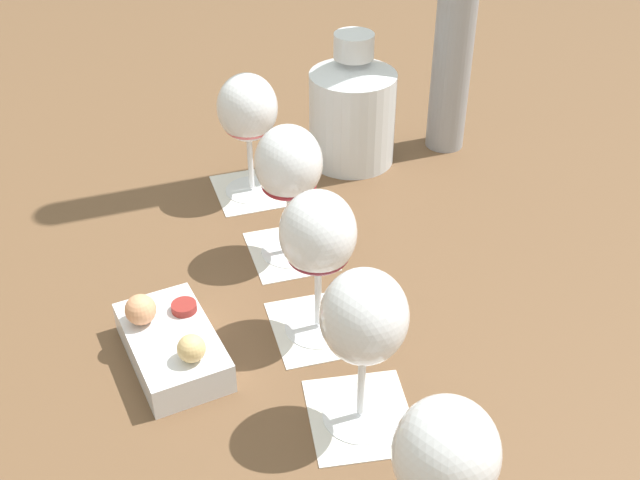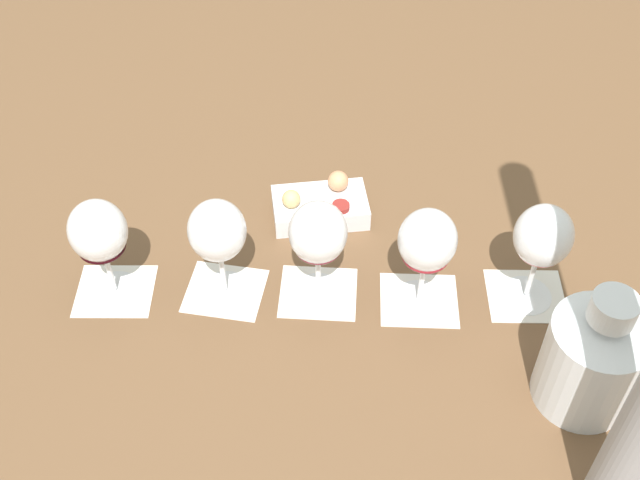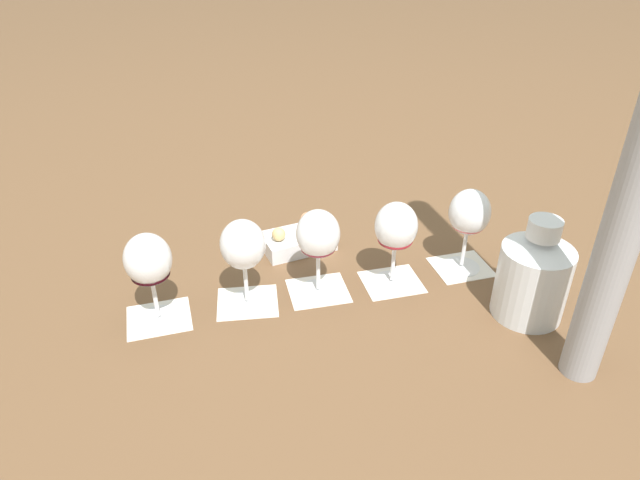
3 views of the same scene
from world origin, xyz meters
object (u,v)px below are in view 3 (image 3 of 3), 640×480
(wine_glass_0, at_px, (469,216))
(snack_dish, at_px, (298,239))
(wine_glass_3, at_px, (243,249))
(ceramic_vase, at_px, (534,275))
(wine_glass_4, at_px, (149,264))
(wine_glass_1, at_px, (396,230))
(wine_glass_2, at_px, (318,239))

(wine_glass_0, height_order, snack_dish, wine_glass_0)
(snack_dish, bearing_deg, wine_glass_3, 4.38)
(ceramic_vase, bearing_deg, wine_glass_4, -59.15)
(wine_glass_0, bearing_deg, wine_glass_4, -44.90)
(wine_glass_4, height_order, ceramic_vase, ceramic_vase)
(ceramic_vase, xyz_separation_m, snack_dish, (0.01, -0.45, -0.06))
(wine_glass_1, xyz_separation_m, snack_dish, (-0.02, -0.21, -0.09))
(wine_glass_1, height_order, wine_glass_3, same)
(wine_glass_2, xyz_separation_m, snack_dish, (-0.11, -0.11, -0.09))
(wine_glass_4, bearing_deg, wine_glass_2, 134.82)
(wine_glass_2, relative_size, snack_dish, 1.02)
(wine_glass_0, xyz_separation_m, ceramic_vase, (0.08, 0.14, -0.03))
(wine_glass_0, distance_m, wine_glass_2, 0.29)
(wine_glass_1, bearing_deg, wine_glass_0, 138.92)
(wine_glass_4, distance_m, snack_dish, 0.34)
(wine_glass_2, distance_m, wine_glass_3, 0.13)
(wine_glass_0, height_order, wine_glass_1, same)
(wine_glass_3, xyz_separation_m, snack_dish, (-0.20, -0.02, -0.09))
(wine_glass_4, relative_size, ceramic_vase, 0.89)
(wine_glass_2, relative_size, ceramic_vase, 0.89)
(ceramic_vase, bearing_deg, wine_glass_2, -69.91)
(wine_glass_1, height_order, ceramic_vase, ceramic_vase)
(wine_glass_1, bearing_deg, ceramic_vase, 97.53)
(wine_glass_1, xyz_separation_m, wine_glass_4, (0.29, -0.31, 0.00))
(wine_glass_1, bearing_deg, wine_glass_2, -48.38)
(wine_glass_2, bearing_deg, wine_glass_1, 131.62)
(wine_glass_4, bearing_deg, ceramic_vase, 120.85)
(wine_glass_1, relative_size, snack_dish, 1.02)
(wine_glass_4, bearing_deg, wine_glass_1, 133.75)
(ceramic_vase, bearing_deg, wine_glass_0, -120.39)
(wine_glass_0, height_order, ceramic_vase, ceramic_vase)
(wine_glass_0, xyz_separation_m, wine_glass_3, (0.29, -0.30, 0.00))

